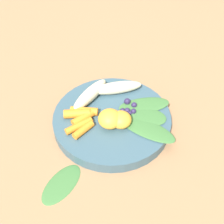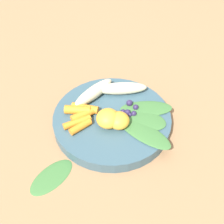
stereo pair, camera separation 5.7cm
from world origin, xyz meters
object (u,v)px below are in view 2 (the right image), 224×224
at_px(orange_segment_near, 119,120).
at_px(kale_leaf_stray, 52,176).
at_px(banana_peeled_right, 121,88).
at_px(bowl, 112,119).
at_px(banana_peeled_left, 94,92).

height_order(orange_segment_near, kale_leaf_stray, orange_segment_near).
relative_size(banana_peeled_right, kale_leaf_stray, 1.25).
relative_size(banana_peeled_right, orange_segment_near, 2.71).
xyz_separation_m(bowl, orange_segment_near, (-0.03, -0.01, 0.03)).
relative_size(banana_peeled_left, banana_peeled_right, 1.00).
bearing_deg(banana_peeled_left, bowl, 76.09).
distance_m(banana_peeled_left, kale_leaf_stray, 0.21).
bearing_deg(banana_peeled_right, banana_peeled_left, 8.26).
height_order(banana_peeled_right, kale_leaf_stray, banana_peeled_right).
bearing_deg(kale_leaf_stray, banana_peeled_right, -171.97).
xyz_separation_m(bowl, banana_peeled_left, (0.07, 0.03, 0.03)).
bearing_deg(orange_segment_near, kale_leaf_stray, 116.13).
xyz_separation_m(banana_peeled_left, orange_segment_near, (-0.10, -0.03, 0.00)).
bearing_deg(banana_peeled_right, orange_segment_near, 81.89).
bearing_deg(bowl, banana_peeled_left, 21.60).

